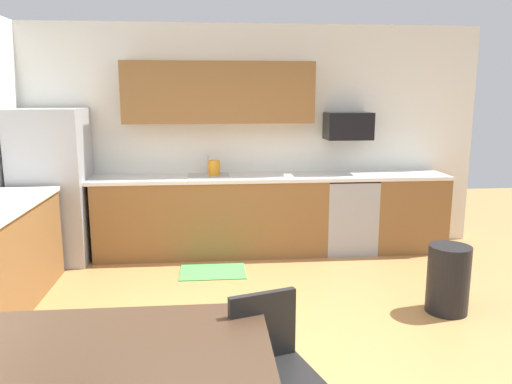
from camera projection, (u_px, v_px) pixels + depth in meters
The scene contains 16 objects.
ground_plane at pixel (268, 346), 3.80m from camera, with size 12.00×12.00×0.00m, color #B77F47.
wall_back at pixel (244, 138), 6.13m from camera, with size 5.80×0.10×2.70m, color silver.
cabinet_run_back at pixel (212, 217), 5.93m from camera, with size 2.69×0.60×0.90m, color brown.
cabinet_run_back_right at pixel (405, 213), 6.14m from camera, with size 0.86×0.60×0.90m, color brown.
countertop_back at pixel (246, 177), 5.87m from camera, with size 4.80×0.64×0.04m, color silver.
upper_cabinets_back at pixel (219, 93), 5.78m from camera, with size 2.20×0.34×0.70m, color brown.
refrigerator at pixel (53, 186), 5.61m from camera, with size 0.76×0.70×1.73m, color #9EA0A5.
oven_range at pixel (347, 214), 6.07m from camera, with size 0.60×0.60×0.91m.
microwave at pixel (348, 126), 5.97m from camera, with size 0.54×0.36×0.32m, color black.
sink_basin at pixel (209, 181), 5.84m from camera, with size 0.48×0.40×0.14m, color #A5A8AD.
sink_faucet at pixel (208, 166), 5.99m from camera, with size 0.02×0.02×0.24m, color #B2B5BA.
dining_table at pixel (120, 359), 2.31m from camera, with size 1.40×0.90×0.74m.
chair_near_table at pixel (271, 362), 2.61m from camera, with size 0.50×0.50×0.85m.
trash_bin at pixel (448, 279), 4.35m from camera, with size 0.36×0.36×0.60m, color black.
floor_mat at pixel (213, 272), 5.38m from camera, with size 0.70×0.50×0.01m, color #4CA54C.
kettle at pixel (214, 169), 5.87m from camera, with size 0.14×0.14×0.20m, color orange.
Camera 1 is at (-0.41, -3.48, 1.89)m, focal length 35.06 mm.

